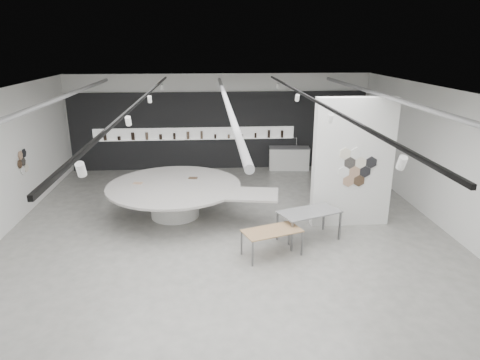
{
  "coord_description": "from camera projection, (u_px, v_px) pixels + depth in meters",
  "views": [
    {
      "loc": [
        -0.45,
        -10.08,
        4.99
      ],
      "look_at": [
        0.39,
        1.2,
        1.31
      ],
      "focal_mm": 32.0,
      "sensor_mm": 36.0,
      "label": 1
    }
  ],
  "objects": [
    {
      "name": "room",
      "position": [
        224.0,
        166.0,
        10.49
      ],
      "size": [
        12.02,
        14.02,
        3.82
      ],
      "color": "#97968F",
      "rests_on": "ground"
    },
    {
      "name": "back_wall_display",
      "position": [
        218.0,
        131.0,
        17.23
      ],
      "size": [
        11.8,
        0.27,
        3.1
      ],
      "color": "black",
      "rests_on": "ground"
    },
    {
      "name": "partition_column",
      "position": [
        353.0,
        163.0,
        11.77
      ],
      "size": [
        2.2,
        0.38,
        3.6
      ],
      "color": "white",
      "rests_on": "ground"
    },
    {
      "name": "display_island",
      "position": [
        177.0,
        196.0,
        12.61
      ],
      "size": [
        5.28,
        4.54,
        1.01
      ],
      "rotation": [
        0.0,
        0.0,
        -0.17
      ],
      "color": "white",
      "rests_on": "ground"
    },
    {
      "name": "sample_table_wood",
      "position": [
        272.0,
        232.0,
        10.3
      ],
      "size": [
        1.55,
        1.13,
        0.66
      ],
      "rotation": [
        0.0,
        0.0,
        0.34
      ],
      "color": "#A57E55",
      "rests_on": "ground"
    },
    {
      "name": "sample_table_stone",
      "position": [
        309.0,
        214.0,
        11.07
      ],
      "size": [
        1.75,
        1.31,
        0.81
      ],
      "rotation": [
        0.0,
        0.0,
        0.38
      ],
      "color": "gray",
      "rests_on": "ground"
    },
    {
      "name": "kitchen_counter",
      "position": [
        289.0,
        158.0,
        17.38
      ],
      "size": [
        1.68,
        0.8,
        1.28
      ],
      "rotation": [
        0.0,
        0.0,
        -0.1
      ],
      "color": "white",
      "rests_on": "ground"
    }
  ]
}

